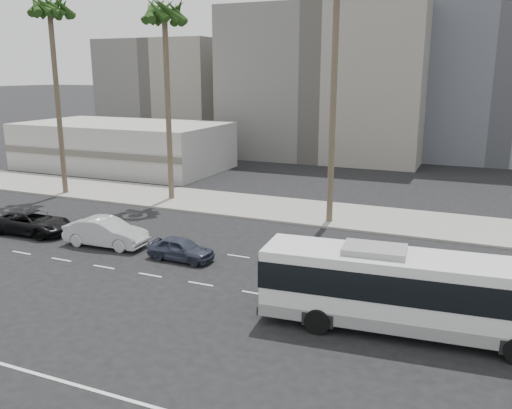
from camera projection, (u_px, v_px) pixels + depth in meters
The scene contains 13 objects.
ground at pixel (315, 304), 24.37m from camera, with size 700.00×700.00×0.00m, color black.
sidewalk_north at pixel (379, 219), 38.18m from camera, with size 120.00×7.00×0.15m, color gray.
commercial_low at pixel (124, 146), 58.42m from camera, with size 22.00×12.16×5.00m.
midrise_beige_west at pixel (331, 83), 66.92m from camera, with size 24.00×18.00×18.00m, color slate.
midrise_gray_center at pixel (507, 50), 64.54m from camera, with size 20.00×20.00×26.00m, color slate.
midrise_beige_far at pixel (175, 91), 81.69m from camera, with size 18.00×16.00×15.00m, color slate.
civic_tower at pixel (477, 7), 238.71m from camera, with size 42.00×42.00×129.00m.
city_bus at pixel (412, 290), 21.32m from camera, with size 12.36×3.71×3.50m.
car_a at pixel (181, 249), 29.95m from camera, with size 3.89×1.56×1.32m, color #2F3446.
car_b at pixel (106, 232), 32.35m from camera, with size 5.23×1.82×1.72m, color #BBBBBC.
car_c at pixel (33, 222), 34.87m from camera, with size 5.42×2.50×1.51m, color black.
palm_mid at pixel (165, 19), 40.88m from camera, with size 5.17×5.17×15.96m.
palm_far at pixel (50, 12), 42.82m from camera, with size 4.81×4.81×16.56m.
Camera 1 is at (6.38, -21.79, 10.32)m, focal length 37.28 mm.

